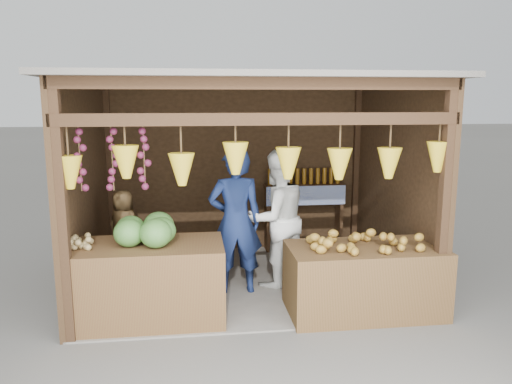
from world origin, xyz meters
TOP-DOWN VIEW (x-y plane):
  - ground at (0.00, 0.00)m, footprint 80.00×80.00m
  - stall_structure at (-0.03, -0.04)m, footprint 4.30×3.30m
  - back_shelf at (1.05, 1.28)m, footprint 1.25×0.32m
  - counter_left at (-1.18, -1.04)m, footprint 1.60×0.85m
  - counter_right at (1.20, -1.14)m, footprint 1.72×0.85m
  - stool at (-1.58, 0.05)m, footprint 0.33×0.33m
  - man_standing at (-0.18, -0.36)m, footprint 0.68×0.46m
  - woman_standing at (0.37, -0.15)m, footprint 1.05×0.94m
  - vendor_seated at (-1.58, 0.05)m, footprint 0.56×0.51m
  - melon_pile at (-1.23, -1.01)m, footprint 1.00×0.50m
  - tanfruit_pile at (-1.85, -1.06)m, footprint 0.34×0.40m
  - mango_pile at (1.21, -1.16)m, footprint 1.40×0.64m

SIDE VIEW (x-z plane):
  - ground at x=0.00m, z-range 0.00..0.00m
  - stool at x=-1.58m, z-range 0.00..0.31m
  - counter_right at x=1.20m, z-range 0.00..0.77m
  - counter_left at x=-1.18m, z-range 0.00..0.86m
  - vendor_seated at x=-1.58m, z-range 0.31..1.26m
  - back_shelf at x=1.05m, z-range 0.21..1.54m
  - mango_pile at x=1.21m, z-range 0.77..0.99m
  - woman_standing at x=0.37m, z-range 0.00..1.77m
  - man_standing at x=-0.18m, z-range 0.00..1.82m
  - tanfruit_pile at x=-1.85m, z-range 0.86..0.99m
  - melon_pile at x=-1.23m, z-range 0.86..1.18m
  - stall_structure at x=-0.03m, z-range 0.34..3.00m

